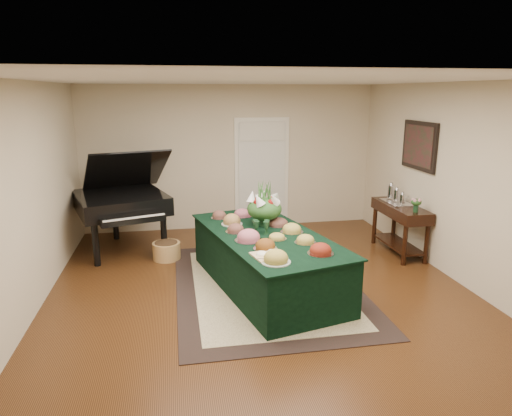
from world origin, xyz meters
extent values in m
plane|color=black|center=(0.00, 0.00, 0.00)|extent=(6.00, 6.00, 0.00)
cube|color=black|center=(0.11, 0.11, 0.01)|extent=(2.42, 3.39, 0.01)
cube|color=beige|center=(0.11, 0.11, 0.01)|extent=(1.94, 2.91, 0.01)
cube|color=white|center=(0.60, 2.98, 1.05)|extent=(1.05, 0.04, 2.10)
cube|color=silver|center=(0.60, 2.96, 1.00)|extent=(0.90, 0.06, 2.00)
cube|color=black|center=(0.10, 0.08, 0.37)|extent=(1.77, 2.82, 0.73)
cube|color=black|center=(0.10, 0.08, 0.74)|extent=(1.84, 2.89, 0.02)
cylinder|color=silver|center=(-0.29, 0.22, 0.76)|extent=(0.27, 0.27, 0.01)
ellipsoid|color=brown|center=(-0.29, 0.22, 0.80)|extent=(0.22, 0.22, 0.08)
cylinder|color=silver|center=(0.16, 1.18, 0.76)|extent=(0.28, 0.28, 0.01)
ellipsoid|color=#AF7833|center=(0.16, 1.18, 0.80)|extent=(0.23, 0.23, 0.08)
cylinder|color=silver|center=(0.50, -0.38, 0.76)|extent=(0.27, 0.27, 0.01)
ellipsoid|color=gold|center=(0.50, -0.38, 0.80)|extent=(0.22, 0.22, 0.07)
cylinder|color=silver|center=(0.45, 0.08, 0.76)|extent=(0.31, 0.31, 0.01)
ellipsoid|color=gold|center=(0.45, 0.08, 0.80)|extent=(0.25, 0.25, 0.08)
cylinder|color=silver|center=(-0.43, 0.94, 0.76)|extent=(0.25, 0.25, 0.01)
ellipsoid|color=brown|center=(-0.43, 0.94, 0.80)|extent=(0.20, 0.20, 0.08)
cylinder|color=silver|center=(-0.18, -0.17, 0.76)|extent=(0.35, 0.35, 0.01)
ellipsoid|color=#C66373|center=(-0.18, -0.17, 0.81)|extent=(0.29, 0.29, 0.10)
cylinder|color=#AAB3AA|center=(-0.29, 0.59, 0.76)|extent=(0.30, 0.30, 0.01)
ellipsoid|color=#B17F47|center=(-0.29, 0.59, 0.82)|extent=(0.24, 0.24, 0.11)
cylinder|color=silver|center=(0.21, 0.77, 0.76)|extent=(0.28, 0.28, 0.01)
ellipsoid|color=#465917|center=(0.21, 0.77, 0.82)|extent=(0.23, 0.23, 0.12)
cylinder|color=silver|center=(-0.03, -0.51, 0.76)|extent=(0.29, 0.29, 0.01)
ellipsoid|color=brown|center=(-0.03, -0.51, 0.81)|extent=(0.24, 0.24, 0.09)
cylinder|color=silver|center=(0.56, -0.79, 0.76)|extent=(0.31, 0.31, 0.01)
ellipsoid|color=maroon|center=(0.56, -0.79, 0.81)|extent=(0.25, 0.25, 0.09)
cylinder|color=silver|center=(-0.08, 1.00, 0.76)|extent=(0.31, 0.31, 0.01)
ellipsoid|color=#C66373|center=(-0.08, 1.00, 0.80)|extent=(0.25, 0.25, 0.08)
cylinder|color=#AAB3AA|center=(-0.01, -0.96, 0.76)|extent=(0.33, 0.33, 0.01)
ellipsoid|color=gold|center=(-0.01, -0.96, 0.81)|extent=(0.27, 0.27, 0.10)
cylinder|color=silver|center=(0.34, 0.43, 0.76)|extent=(0.33, 0.33, 0.01)
ellipsoid|color=brown|center=(0.34, 0.43, 0.80)|extent=(0.27, 0.27, 0.07)
cylinder|color=silver|center=(0.18, -0.17, 0.76)|extent=(0.25, 0.25, 0.01)
ellipsoid|color=gold|center=(0.18, -0.17, 0.79)|extent=(0.20, 0.20, 0.05)
cube|color=tan|center=(-0.05, -0.76, 0.76)|extent=(0.41, 0.41, 0.02)
ellipsoid|color=white|center=(-0.12, -0.74, 0.81)|extent=(0.14, 0.14, 0.08)
ellipsoid|color=white|center=(0.01, -0.68, 0.80)|extent=(0.12, 0.12, 0.07)
cube|color=#FEA028|center=(0.02, -0.83, 0.79)|extent=(0.11, 0.11, 0.05)
cylinder|color=#14321C|center=(0.15, 0.49, 0.84)|extent=(0.19, 0.19, 0.19)
ellipsoid|color=#285321|center=(0.15, 0.49, 0.98)|extent=(0.49, 0.49, 0.32)
cylinder|color=black|center=(-2.27, 1.29, 0.33)|extent=(0.10, 0.10, 0.67)
cylinder|color=black|center=(-1.27, 1.61, 0.33)|extent=(0.10, 0.10, 0.67)
cylinder|color=black|center=(-2.13, 2.59, 0.33)|extent=(0.10, 0.10, 0.67)
cube|color=black|center=(-1.94, 2.00, 0.81)|extent=(1.71, 1.77, 0.29)
cube|color=black|center=(-1.70, 1.23, 0.72)|extent=(0.98, 0.50, 0.10)
cube|color=black|center=(-1.85, 2.19, 1.30)|extent=(1.54, 1.38, 0.74)
cylinder|color=#A77B43|center=(-1.23, 1.39, 0.13)|extent=(0.43, 0.43, 0.27)
cylinder|color=black|center=(2.31, 0.48, 0.31)|extent=(0.07, 0.07, 0.63)
cylinder|color=black|center=(2.68, 0.48, 0.31)|extent=(0.07, 0.07, 0.63)
cylinder|color=black|center=(2.31, 1.54, 0.31)|extent=(0.07, 0.07, 0.63)
cylinder|color=black|center=(2.68, 1.54, 0.31)|extent=(0.07, 0.07, 0.63)
cube|color=black|center=(2.50, 1.01, 0.72)|extent=(0.45, 1.26, 0.18)
cube|color=black|center=(2.50, 1.01, 0.15)|extent=(0.38, 1.11, 0.03)
cube|color=silver|center=(2.50, 1.17, 0.81)|extent=(0.34, 0.58, 0.02)
cylinder|color=#14321C|center=(2.50, 0.56, 0.86)|extent=(0.08, 0.08, 0.12)
ellipsoid|color=pink|center=(2.50, 0.56, 0.97)|extent=(0.17, 0.17, 0.12)
cube|color=black|center=(2.72, 1.01, 1.75)|extent=(0.04, 0.95, 0.75)
cube|color=#501521|center=(2.69, 1.01, 1.75)|extent=(0.01, 0.82, 0.62)
camera|label=1|loc=(-1.07, -5.54, 2.57)|focal=32.00mm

